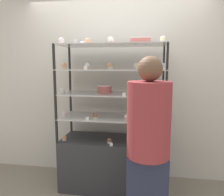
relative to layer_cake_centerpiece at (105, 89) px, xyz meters
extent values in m
plane|color=gray|center=(0.10, -0.03, -1.31)|extent=(20.00, 20.00, 0.00)
cube|color=silver|center=(0.10, 0.39, -0.01)|extent=(8.00, 0.05, 2.60)
cube|color=#333338|center=(0.10, -0.03, -0.98)|extent=(1.30, 0.54, 0.66)
cube|color=black|center=(-0.54, 0.23, -0.50)|extent=(0.02, 0.02, 0.30)
cube|color=black|center=(0.74, 0.23, -0.50)|extent=(0.02, 0.02, 0.30)
cube|color=black|center=(-0.54, -0.29, -0.50)|extent=(0.02, 0.02, 0.30)
cube|color=black|center=(0.74, -0.29, -0.50)|extent=(0.02, 0.02, 0.30)
cube|color=silver|center=(0.10, -0.03, -0.36)|extent=(1.30, 0.54, 0.01)
cube|color=black|center=(-0.54, 0.23, -0.20)|extent=(0.02, 0.02, 0.30)
cube|color=black|center=(0.74, 0.23, -0.20)|extent=(0.02, 0.02, 0.30)
cube|color=black|center=(-0.54, -0.29, -0.20)|extent=(0.02, 0.02, 0.30)
cube|color=black|center=(0.74, -0.29, -0.20)|extent=(0.02, 0.02, 0.30)
cube|color=silver|center=(0.10, -0.03, -0.06)|extent=(1.30, 0.54, 0.01)
cube|color=black|center=(-0.54, 0.23, 0.10)|extent=(0.02, 0.02, 0.30)
cube|color=black|center=(0.74, 0.23, 0.10)|extent=(0.02, 0.02, 0.30)
cube|color=black|center=(-0.54, -0.29, 0.10)|extent=(0.02, 0.02, 0.30)
cube|color=black|center=(0.74, -0.29, 0.10)|extent=(0.02, 0.02, 0.30)
cube|color=silver|center=(0.10, -0.03, 0.24)|extent=(1.30, 0.54, 0.01)
cube|color=black|center=(-0.54, 0.23, 0.39)|extent=(0.02, 0.02, 0.30)
cube|color=black|center=(0.74, 0.23, 0.39)|extent=(0.02, 0.02, 0.30)
cube|color=black|center=(-0.54, -0.29, 0.39)|extent=(0.02, 0.02, 0.30)
cube|color=black|center=(0.74, -0.29, 0.39)|extent=(0.02, 0.02, 0.30)
cube|color=silver|center=(0.10, -0.03, 0.54)|extent=(1.30, 0.54, 0.01)
cylinder|color=#C66660|center=(0.00, 0.00, -0.01)|extent=(0.18, 0.18, 0.09)
cylinder|color=silver|center=(0.00, 0.00, 0.04)|extent=(0.18, 0.18, 0.02)
cube|color=#C66660|center=(0.45, -0.09, 0.57)|extent=(0.23, 0.13, 0.06)
cube|color=white|center=(0.45, -0.09, 0.61)|extent=(0.23, 0.14, 0.01)
cylinder|color=beige|center=(-0.49, -0.17, -0.64)|extent=(0.05, 0.05, 0.02)
sphere|color=#E5996B|center=(-0.49, -0.17, -0.61)|extent=(0.05, 0.05, 0.05)
cylinder|color=beige|center=(0.09, -0.17, -0.64)|extent=(0.05, 0.05, 0.02)
sphere|color=#8C5B42|center=(0.09, -0.17, -0.61)|extent=(0.05, 0.05, 0.05)
cylinder|color=#CCB28C|center=(0.68, -0.14, -0.64)|extent=(0.05, 0.05, 0.02)
sphere|color=#F4EAB2|center=(0.68, -0.14, -0.61)|extent=(0.05, 0.05, 0.05)
cube|color=white|center=(0.13, -0.28, -0.63)|extent=(0.04, 0.00, 0.04)
cylinder|color=white|center=(-0.50, -0.11, -0.34)|extent=(0.06, 0.06, 0.02)
sphere|color=silver|center=(-0.50, -0.11, -0.31)|extent=(0.06, 0.06, 0.06)
cylinder|color=beige|center=(-0.08, -0.16, -0.34)|extent=(0.06, 0.06, 0.02)
sphere|color=#8C5B42|center=(-0.08, -0.16, -0.31)|extent=(0.06, 0.06, 0.06)
cylinder|color=#CCB28C|center=(0.30, -0.17, -0.34)|extent=(0.06, 0.06, 0.02)
sphere|color=silver|center=(0.30, -0.17, -0.31)|extent=(0.06, 0.06, 0.06)
cylinder|color=beige|center=(0.68, -0.11, -0.34)|extent=(0.06, 0.06, 0.02)
sphere|color=silver|center=(0.68, -0.11, -0.31)|extent=(0.06, 0.06, 0.06)
cube|color=white|center=(-0.15, -0.28, -0.33)|extent=(0.04, 0.00, 0.04)
cylinder|color=beige|center=(-0.50, -0.14, -0.04)|extent=(0.05, 0.05, 0.03)
sphere|color=white|center=(-0.50, -0.14, -0.01)|extent=(0.05, 0.05, 0.05)
cylinder|color=beige|center=(0.71, -0.09, -0.04)|extent=(0.05, 0.05, 0.03)
sphere|color=#F4EAB2|center=(0.71, -0.09, -0.01)|extent=(0.05, 0.05, 0.05)
cube|color=white|center=(0.28, -0.28, -0.03)|extent=(0.04, 0.00, 0.04)
cylinder|color=#CCB28C|center=(-0.47, -0.14, 0.26)|extent=(0.06, 0.06, 0.03)
sphere|color=#E5996B|center=(-0.47, -0.14, 0.29)|extent=(0.07, 0.07, 0.07)
cylinder|color=#CCB28C|center=(-0.18, -0.12, 0.26)|extent=(0.06, 0.06, 0.03)
sphere|color=white|center=(-0.18, -0.12, 0.29)|extent=(0.07, 0.07, 0.07)
cylinder|color=beige|center=(0.09, -0.10, 0.26)|extent=(0.06, 0.06, 0.03)
sphere|color=#E5996B|center=(0.09, -0.10, 0.29)|extent=(0.07, 0.07, 0.07)
cylinder|color=white|center=(0.40, -0.10, 0.26)|extent=(0.06, 0.06, 0.03)
sphere|color=#F4EAB2|center=(0.40, -0.10, 0.29)|extent=(0.07, 0.07, 0.07)
cylinder|color=white|center=(0.69, -0.18, 0.26)|extent=(0.06, 0.06, 0.03)
sphere|color=silver|center=(0.69, -0.18, 0.29)|extent=(0.07, 0.07, 0.07)
cube|color=white|center=(-0.17, -0.28, 0.27)|extent=(0.04, 0.00, 0.04)
cylinder|color=beige|center=(-0.48, -0.18, 0.56)|extent=(0.06, 0.06, 0.02)
sphere|color=silver|center=(-0.48, -0.18, 0.59)|extent=(0.07, 0.07, 0.07)
cylinder|color=#CCB28C|center=(-0.19, -0.08, 0.56)|extent=(0.06, 0.06, 0.02)
sphere|color=#E5996B|center=(-0.19, -0.08, 0.59)|extent=(0.07, 0.07, 0.07)
cylinder|color=#CCB28C|center=(0.11, -0.16, 0.56)|extent=(0.06, 0.06, 0.02)
sphere|color=white|center=(0.11, -0.16, 0.59)|extent=(0.07, 0.07, 0.07)
cylinder|color=beige|center=(0.70, -0.13, 0.56)|extent=(0.06, 0.06, 0.02)
sphere|color=#F4EAB2|center=(0.70, -0.13, 0.59)|extent=(0.07, 0.07, 0.07)
cube|color=white|center=(-0.28, -0.28, 0.57)|extent=(0.04, 0.00, 0.04)
torus|color=#EFB2BC|center=(-0.23, -0.06, 0.56)|extent=(0.12, 0.12, 0.03)
cube|color=#282D47|center=(0.55, -0.77, -0.92)|extent=(0.37, 0.21, 0.78)
cylinder|color=#993338|center=(0.55, -0.77, -0.19)|extent=(0.39, 0.39, 0.68)
sphere|color=brown|center=(0.55, -0.77, 0.26)|extent=(0.22, 0.22, 0.22)
camera|label=1|loc=(0.53, -2.70, 0.29)|focal=35.00mm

